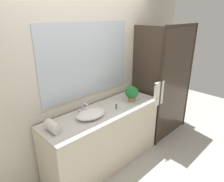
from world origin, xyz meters
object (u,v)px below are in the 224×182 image
at_px(amenity_bottle_shampoo, 116,107).
at_px(faucet, 83,109).
at_px(sink_basin, 91,114).
at_px(amenity_bottle_lotion, 116,97).
at_px(rolled_towel_near_edge, 53,127).
at_px(potted_plant, 132,93).

bearing_deg(amenity_bottle_shampoo, faucet, 149.94).
relative_size(sink_basin, amenity_bottle_shampoo, 5.56).
height_order(amenity_bottle_lotion, rolled_towel_near_edge, rolled_towel_near_edge).
height_order(faucet, rolled_towel_near_edge, faucet).
relative_size(amenity_bottle_lotion, rolled_towel_near_edge, 0.40).
distance_m(potted_plant, amenity_bottle_shampoo, 0.37).
height_order(sink_basin, potted_plant, potted_plant).
height_order(faucet, amenity_bottle_shampoo, faucet).
relative_size(faucet, amenity_bottle_shampoo, 2.31).
xyz_separation_m(amenity_bottle_shampoo, rolled_towel_near_edge, (-0.92, 0.10, 0.02)).
bearing_deg(faucet, rolled_towel_near_edge, -165.84).
bearing_deg(rolled_towel_near_edge, sink_basin, -3.77).
xyz_separation_m(sink_basin, amenity_bottle_shampoo, (0.40, -0.07, -0.01)).
bearing_deg(amenity_bottle_lotion, faucet, 179.38).
xyz_separation_m(sink_basin, faucet, (0.00, 0.17, 0.01)).
bearing_deg(rolled_towel_near_edge, faucet, 14.16).
bearing_deg(faucet, amenity_bottle_lotion, -0.62).
distance_m(potted_plant, amenity_bottle_lotion, 0.26).
distance_m(sink_basin, faucet, 0.17).
bearing_deg(rolled_towel_near_edge, potted_plant, -3.38).
distance_m(faucet, rolled_towel_near_edge, 0.54).
bearing_deg(potted_plant, faucet, 164.76).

